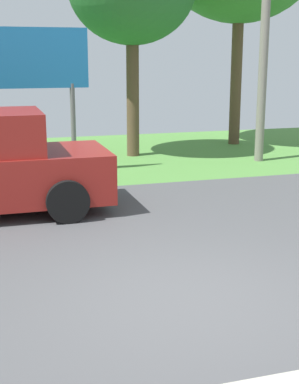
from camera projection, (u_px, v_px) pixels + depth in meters
name	position (u px, v px, depth m)	size (l,w,h in m)	color
ground_plane	(128.00, 230.00, 9.33)	(40.00, 22.00, 0.20)	#4C4C4F
utility_pole	(265.00, 35.00, 14.49)	(1.80, 0.24, 6.43)	gray
roadside_billboard	(33.00, 69.00, 12.89)	(2.60, 0.12, 3.50)	slate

